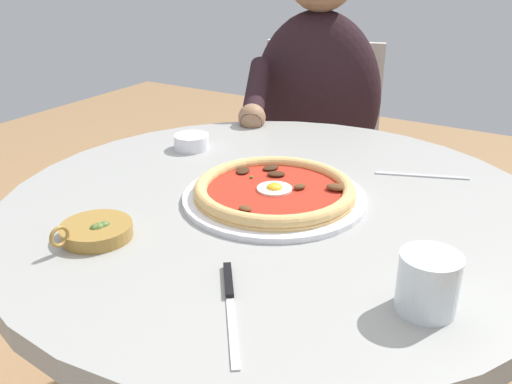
{
  "coord_description": "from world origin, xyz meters",
  "views": [
    {
      "loc": [
        -0.8,
        -0.44,
        1.13
      ],
      "look_at": [
        -0.04,
        0.02,
        0.74
      ],
      "focal_mm": 39.07,
      "sensor_mm": 36.0,
      "label": 1
    }
  ],
  "objects_px": {
    "dining_table": "(274,255)",
    "cafe_chair_diner": "(318,146)",
    "pizza_on_plate": "(276,191)",
    "fork_utensil": "(422,176)",
    "diner_person": "(313,159)",
    "olive_pan": "(96,231)",
    "ramekin_capers": "(191,141)",
    "water_glass": "(428,286)",
    "steak_knife": "(230,295)"
  },
  "relations": [
    {
      "from": "olive_pan",
      "to": "fork_utensil",
      "type": "relative_size",
      "value": 0.8
    },
    {
      "from": "diner_person",
      "to": "cafe_chair_diner",
      "type": "xyz_separation_m",
      "value": [
        0.14,
        0.05,
        -0.01
      ]
    },
    {
      "from": "water_glass",
      "to": "steak_knife",
      "type": "distance_m",
      "value": 0.25
    },
    {
      "from": "fork_utensil",
      "to": "diner_person",
      "type": "distance_m",
      "value": 0.67
    },
    {
      "from": "dining_table",
      "to": "steak_knife",
      "type": "xyz_separation_m",
      "value": [
        -0.29,
        -0.1,
        0.12
      ]
    },
    {
      "from": "water_glass",
      "to": "diner_person",
      "type": "xyz_separation_m",
      "value": [
        0.89,
        0.58,
        -0.23
      ]
    },
    {
      "from": "dining_table",
      "to": "fork_utensil",
      "type": "bearing_deg",
      "value": -38.17
    },
    {
      "from": "steak_knife",
      "to": "olive_pan",
      "type": "distance_m",
      "value": 0.27
    },
    {
      "from": "dining_table",
      "to": "diner_person",
      "type": "height_order",
      "value": "diner_person"
    },
    {
      "from": "fork_utensil",
      "to": "water_glass",
      "type": "bearing_deg",
      "value": -163.75
    },
    {
      "from": "pizza_on_plate",
      "to": "fork_utensil",
      "type": "relative_size",
      "value": 1.91
    },
    {
      "from": "steak_knife",
      "to": "ramekin_capers",
      "type": "distance_m",
      "value": 0.59
    },
    {
      "from": "steak_knife",
      "to": "cafe_chair_diner",
      "type": "height_order",
      "value": "cafe_chair_diner"
    },
    {
      "from": "dining_table",
      "to": "cafe_chair_diner",
      "type": "xyz_separation_m",
      "value": [
        0.84,
        0.3,
        -0.09
      ]
    },
    {
      "from": "diner_person",
      "to": "dining_table",
      "type": "bearing_deg",
      "value": -160.21
    },
    {
      "from": "olive_pan",
      "to": "diner_person",
      "type": "height_order",
      "value": "diner_person"
    },
    {
      "from": "dining_table",
      "to": "olive_pan",
      "type": "distance_m",
      "value": 0.34
    },
    {
      "from": "ramekin_capers",
      "to": "diner_person",
      "type": "relative_size",
      "value": 0.07
    },
    {
      "from": "steak_knife",
      "to": "ramekin_capers",
      "type": "bearing_deg",
      "value": 41.92
    },
    {
      "from": "olive_pan",
      "to": "fork_utensil",
      "type": "xyz_separation_m",
      "value": [
        0.52,
        -0.36,
        -0.01
      ]
    },
    {
      "from": "pizza_on_plate",
      "to": "ramekin_capers",
      "type": "distance_m",
      "value": 0.33
    },
    {
      "from": "fork_utensil",
      "to": "ramekin_capers",
      "type": "bearing_deg",
      "value": 102.02
    },
    {
      "from": "water_glass",
      "to": "ramekin_capers",
      "type": "bearing_deg",
      "value": 61.7
    },
    {
      "from": "cafe_chair_diner",
      "to": "steak_knife",
      "type": "bearing_deg",
      "value": -160.62
    },
    {
      "from": "ramekin_capers",
      "to": "fork_utensil",
      "type": "xyz_separation_m",
      "value": [
        0.1,
        -0.49,
        -0.02
      ]
    },
    {
      "from": "pizza_on_plate",
      "to": "steak_knife",
      "type": "xyz_separation_m",
      "value": [
        -0.3,
        -0.1,
        -0.01
      ]
    },
    {
      "from": "water_glass",
      "to": "ramekin_capers",
      "type": "relative_size",
      "value": 0.99
    },
    {
      "from": "dining_table",
      "to": "diner_person",
      "type": "xyz_separation_m",
      "value": [
        0.7,
        0.25,
        -0.08
      ]
    },
    {
      "from": "dining_table",
      "to": "olive_pan",
      "type": "xyz_separation_m",
      "value": [
        -0.27,
        0.17,
        0.13
      ]
    },
    {
      "from": "dining_table",
      "to": "cafe_chair_diner",
      "type": "relative_size",
      "value": 1.18
    },
    {
      "from": "olive_pan",
      "to": "diner_person",
      "type": "distance_m",
      "value": 0.99
    },
    {
      "from": "pizza_on_plate",
      "to": "water_glass",
      "type": "relative_size",
      "value": 4.27
    },
    {
      "from": "dining_table",
      "to": "pizza_on_plate",
      "type": "relative_size",
      "value": 2.99
    },
    {
      "from": "dining_table",
      "to": "diner_person",
      "type": "distance_m",
      "value": 0.75
    },
    {
      "from": "pizza_on_plate",
      "to": "olive_pan",
      "type": "distance_m",
      "value": 0.32
    },
    {
      "from": "fork_utensil",
      "to": "diner_person",
      "type": "bearing_deg",
      "value": 44.72
    },
    {
      "from": "dining_table",
      "to": "ramekin_capers",
      "type": "height_order",
      "value": "ramekin_capers"
    },
    {
      "from": "water_glass",
      "to": "diner_person",
      "type": "distance_m",
      "value": 1.08
    },
    {
      "from": "pizza_on_plate",
      "to": "diner_person",
      "type": "bearing_deg",
      "value": 20.01
    },
    {
      "from": "cafe_chair_diner",
      "to": "olive_pan",
      "type": "bearing_deg",
      "value": -173.25
    },
    {
      "from": "pizza_on_plate",
      "to": "ramekin_capers",
      "type": "bearing_deg",
      "value": 64.77
    },
    {
      "from": "dining_table",
      "to": "pizza_on_plate",
      "type": "bearing_deg",
      "value": -13.17
    },
    {
      "from": "water_glass",
      "to": "cafe_chair_diner",
      "type": "height_order",
      "value": "cafe_chair_diner"
    },
    {
      "from": "pizza_on_plate",
      "to": "diner_person",
      "type": "relative_size",
      "value": 0.29
    },
    {
      "from": "fork_utensil",
      "to": "cafe_chair_diner",
      "type": "bearing_deg",
      "value": 40.0
    },
    {
      "from": "dining_table",
      "to": "diner_person",
      "type": "relative_size",
      "value": 0.86
    },
    {
      "from": "steak_knife",
      "to": "fork_utensil",
      "type": "xyz_separation_m",
      "value": [
        0.54,
        -0.1,
        -0.0
      ]
    },
    {
      "from": "ramekin_capers",
      "to": "fork_utensil",
      "type": "distance_m",
      "value": 0.5
    },
    {
      "from": "water_glass",
      "to": "cafe_chair_diner",
      "type": "xyz_separation_m",
      "value": [
        1.03,
        0.62,
        -0.24
      ]
    },
    {
      "from": "dining_table",
      "to": "cafe_chair_diner",
      "type": "height_order",
      "value": "cafe_chair_diner"
    }
  ]
}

